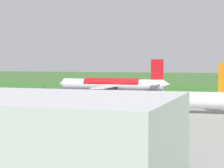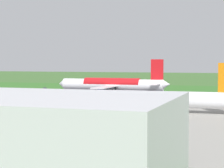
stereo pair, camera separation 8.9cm
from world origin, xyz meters
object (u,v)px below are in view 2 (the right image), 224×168
Objects in this scene: service_truck_baggage at (76,95)px; service_car_followme at (45,89)px; traffic_cone_orange at (152,89)px; no_stopping_sign at (166,86)px; airliner_main at (113,84)px; airliner_parked_near at (160,99)px.

service_car_followme is (33.65, -35.85, -0.56)m from service_truck_baggage.
no_stopping_sign is at bearing -146.63° from traffic_cone_orange.
airliner_main is 8.68× the size of service_truck_baggage.
airliner_parked_near is 88.68× the size of traffic_cone_orange.
service_truck_baggage is 1.38× the size of service_car_followme.
traffic_cone_orange is (-15.76, -63.80, -1.13)m from service_truck_baggage.
service_car_followme is 56.77m from traffic_cone_orange.
service_truck_baggage is (5.74, 28.12, -2.95)m from airliner_main.
service_car_followme reaches higher than traffic_cone_orange.
traffic_cone_orange is at bearing -150.50° from service_car_followme.
traffic_cone_orange is at bearing -103.87° from service_truck_baggage.
service_truck_baggage is at bearing 78.46° from airliner_main.
service_truck_baggage reaches higher than service_car_followme.
airliner_parked_near is 51.98m from service_truck_baggage.
airliner_parked_near reaches higher than traffic_cone_orange.
service_car_followme is at bearing 29.50° from traffic_cone_orange.
no_stopping_sign is (-55.95, -32.26, 0.77)m from service_car_followme.
service_car_followme is 1.65× the size of no_stopping_sign.
airliner_parked_near is 7.85× the size of service_truck_baggage.
service_truck_baggage is at bearing -38.28° from airliner_parked_near.
service_car_followme is at bearing 29.97° from no_stopping_sign.
traffic_cone_orange is (6.55, 4.31, -1.34)m from no_stopping_sign.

